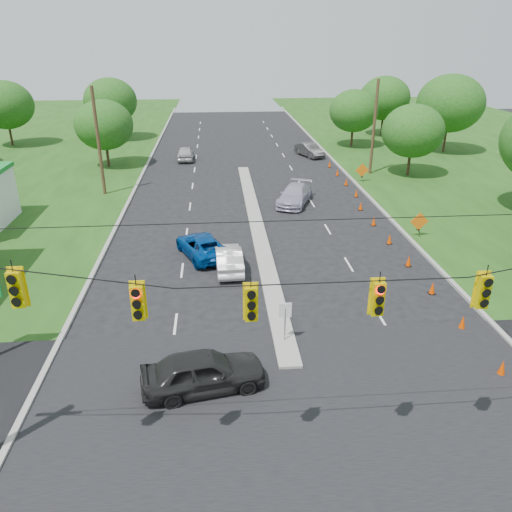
{
  "coord_description": "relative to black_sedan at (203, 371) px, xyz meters",
  "views": [
    {
      "loc": [
        -2.83,
        -12.75,
        12.69
      ],
      "look_at": [
        -1.0,
        9.45,
        2.8
      ],
      "focal_mm": 35.0,
      "sensor_mm": 36.0,
      "label": 1
    }
  ],
  "objects": [
    {
      "name": "ground",
      "position": [
        3.56,
        -3.12,
        -0.82
      ],
      "size": [
        160.0,
        160.0,
        0.0
      ],
      "primitive_type": "plane",
      "color": "black",
      "rests_on": "ground"
    },
    {
      "name": "cross_street",
      "position": [
        3.56,
        -3.12,
        -0.82
      ],
      "size": [
        160.0,
        14.0,
        0.02
      ],
      "primitive_type": "cube",
      "color": "black",
      "rests_on": "ground"
    },
    {
      "name": "curb_left",
      "position": [
        -6.54,
        26.88,
        -0.82
      ],
      "size": [
        0.25,
        110.0,
        0.16
      ],
      "primitive_type": "cube",
      "color": "gray",
      "rests_on": "ground"
    },
    {
      "name": "curb_right",
      "position": [
        13.66,
        26.88,
        -0.82
      ],
      "size": [
        0.25,
        110.0,
        0.16
      ],
      "primitive_type": "cube",
      "color": "gray",
      "rests_on": "ground"
    },
    {
      "name": "median",
      "position": [
        3.56,
        17.88,
        -0.82
      ],
      "size": [
        1.0,
        34.0,
        0.18
      ],
      "primitive_type": "cube",
      "color": "gray",
      "rests_on": "ground"
    },
    {
      "name": "median_sign",
      "position": [
        3.56,
        2.88,
        0.65
      ],
      "size": [
        0.55,
        0.06,
        2.05
      ],
      "color": "gray",
      "rests_on": "ground"
    },
    {
      "name": "signal_span",
      "position": [
        3.51,
        -4.12,
        4.15
      ],
      "size": [
        25.6,
        0.32,
        9.0
      ],
      "color": "#422D1C",
      "rests_on": "ground"
    },
    {
      "name": "utility_pole_far_left",
      "position": [
        -8.94,
        26.88,
        3.68
      ],
      "size": [
        0.28,
        0.28,
        9.0
      ],
      "primitive_type": "cylinder",
      "color": "#422D1C",
      "rests_on": "ground"
    },
    {
      "name": "utility_pole_far_right",
      "position": [
        16.06,
        31.88,
        3.68
      ],
      "size": [
        0.28,
        0.28,
        9.0
      ],
      "primitive_type": "cylinder",
      "color": "#422D1C",
      "rests_on": "ground"
    },
    {
      "name": "cone_0",
      "position": [
        12.06,
        -0.12,
        -0.47
      ],
      "size": [
        0.32,
        0.32,
        0.7
      ],
      "primitive_type": "cone",
      "color": "#D93C00",
      "rests_on": "ground"
    },
    {
      "name": "cone_1",
      "position": [
        12.06,
        3.38,
        -0.47
      ],
      "size": [
        0.32,
        0.32,
        0.7
      ],
      "primitive_type": "cone",
      "color": "#D93C00",
      "rests_on": "ground"
    },
    {
      "name": "cone_2",
      "position": [
        12.06,
        6.88,
        -0.47
      ],
      "size": [
        0.32,
        0.32,
        0.7
      ],
      "primitive_type": "cone",
      "color": "#D93C00",
      "rests_on": "ground"
    },
    {
      "name": "cone_3",
      "position": [
        12.06,
        10.38,
        -0.47
      ],
      "size": [
        0.32,
        0.32,
        0.7
      ],
      "primitive_type": "cone",
      "color": "#D93C00",
      "rests_on": "ground"
    },
    {
      "name": "cone_4",
      "position": [
        12.06,
        13.88,
        -0.47
      ],
      "size": [
        0.32,
        0.32,
        0.7
      ],
      "primitive_type": "cone",
      "color": "#D93C00",
      "rests_on": "ground"
    },
    {
      "name": "cone_5",
      "position": [
        12.06,
        17.38,
        -0.47
      ],
      "size": [
        0.32,
        0.32,
        0.7
      ],
      "primitive_type": "cone",
      "color": "#D93C00",
      "rests_on": "ground"
    },
    {
      "name": "cone_6",
      "position": [
        12.06,
        20.88,
        -0.47
      ],
      "size": [
        0.32,
        0.32,
        0.7
      ],
      "primitive_type": "cone",
      "color": "#D93C00",
      "rests_on": "ground"
    },
    {
      "name": "cone_7",
      "position": [
        12.66,
        24.38,
        -0.47
      ],
      "size": [
        0.32,
        0.32,
        0.7
      ],
      "primitive_type": "cone",
      "color": "#D93C00",
      "rests_on": "ground"
    },
    {
      "name": "cone_8",
      "position": [
        12.66,
        27.88,
        -0.47
      ],
      "size": [
        0.32,
        0.32,
        0.7
      ],
      "primitive_type": "cone",
      "color": "#D93C00",
      "rests_on": "ground"
    },
    {
      "name": "cone_9",
      "position": [
        12.66,
        31.38,
        -0.47
      ],
      "size": [
        0.32,
        0.32,
        0.7
      ],
      "primitive_type": "cone",
      "color": "#D93C00",
      "rests_on": "ground"
    },
    {
      "name": "cone_10",
      "position": [
        12.66,
        34.88,
        -0.47
      ],
      "size": [
        0.32,
        0.32,
        0.7
      ],
      "primitive_type": "cone",
      "color": "#D93C00",
      "rests_on": "ground"
    },
    {
      "name": "work_sign_1",
      "position": [
        14.36,
        14.88,
        0.28
      ],
      "size": [
        1.27,
        0.58,
        1.37
      ],
      "color": "black",
      "rests_on": "ground"
    },
    {
      "name": "work_sign_2",
      "position": [
        14.36,
        28.88,
        0.28
      ],
      "size": [
        1.27,
        0.58,
        1.37
      ],
      "color": "black",
      "rests_on": "ground"
    },
    {
      "name": "tree_4",
      "position": [
        -24.44,
        48.88,
        4.14
      ],
      "size": [
        6.72,
        6.72,
        7.84
      ],
      "color": "black",
      "rests_on": "ground"
    },
    {
      "name": "tree_5",
      "position": [
        -10.44,
        36.88,
        3.52
      ],
      "size": [
        5.88,
        5.88,
        6.86
      ],
      "color": "black",
      "rests_on": "ground"
    },
    {
      "name": "tree_6",
      "position": [
        -12.44,
        51.88,
        4.14
      ],
      "size": [
        6.72,
        6.72,
        7.84
      ],
      "color": "black",
      "rests_on": "ground"
    },
    {
      "name": "tree_9",
      "position": [
        19.56,
        30.88,
        3.52
      ],
      "size": [
        5.88,
        5.88,
        6.86
      ],
      "color": "black",
      "rests_on": "ground"
    },
    {
      "name": "tree_10",
      "position": [
        27.56,
        40.88,
        4.76
      ],
      "size": [
        7.56,
        7.56,
        8.82
      ],
      "color": "black",
      "rests_on": "ground"
    },
    {
      "name": "tree_11",
      "position": [
        23.56,
        51.88,
        4.14
      ],
      "size": [
        6.72,
        6.72,
        7.84
      ],
      "color": "black",
      "rests_on": "ground"
    },
    {
      "name": "tree_12",
      "position": [
        17.56,
        44.88,
        3.52
      ],
      "size": [
        5.88,
        5.88,
        6.86
      ],
      "color": "black",
      "rests_on": "ground"
    },
    {
      "name": "black_sedan",
      "position": [
        0.0,
        0.0,
        0.0
      ],
      "size": [
        5.07,
        2.77,
        1.63
      ],
      "primitive_type": "imported",
      "rotation": [
        0.0,
        0.0,
        1.75
      ],
      "color": "black",
      "rests_on": "ground"
    },
    {
      "name": "white_sedan",
      "position": [
        1.31,
        10.82,
        -0.11
      ],
      "size": [
        1.68,
        4.34,
        1.41
      ],
      "primitive_type": "imported",
      "rotation": [
        0.0,
        0.0,
        3.19
      ],
      "color": "silver",
      "rests_on": "ground"
    },
    {
      "name": "blue_pickup",
      "position": [
        -0.27,
        12.93,
        -0.14
      ],
      "size": [
        3.89,
        5.37,
        1.36
      ],
      "primitive_type": "imported",
      "rotation": [
        0.0,
        0.0,
        3.52
      ],
      "color": "navy",
      "rests_on": "ground"
    },
    {
      "name": "silver_car_far",
      "position": [
        7.08,
        22.88,
        -0.06
      ],
      "size": [
        3.91,
        5.64,
        1.52
      ],
      "primitive_type": "imported",
      "rotation": [
        0.0,
        0.0,
        -0.38
      ],
      "color": "#AAA4BD",
      "rests_on": "ground"
    },
    {
      "name": "silver_car_oncoming",
      "position": [
        -2.53,
        39.42,
        -0.07
      ],
      "size": [
        1.78,
        4.4,
        1.5
      ],
      "primitive_type": "imported",
      "rotation": [
        0.0,
        0.0,
        3.14
      ],
      "color": "#B8B8B8",
      "rests_on": "ground"
    },
    {
      "name": "dark_car_receding",
      "position": [
        11.43,
        40.12,
        -0.09
      ],
      "size": [
        3.05,
        4.65,
        1.45
      ],
      "primitive_type": "imported",
      "rotation": [
        0.0,
        0.0,
        0.38
      ],
      "color": "#2E2E2E",
      "rests_on": "ground"
    }
  ]
}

